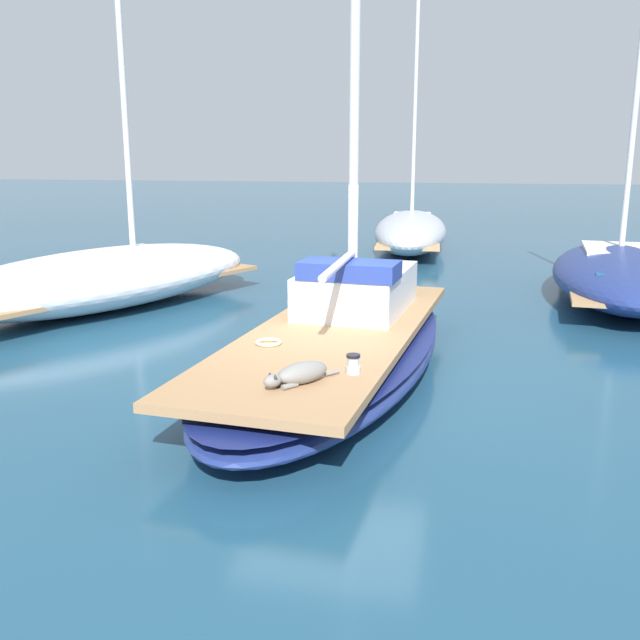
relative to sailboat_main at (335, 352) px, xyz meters
The scene contains 10 objects.
ground_plane 0.34m from the sailboat_main, ahead, with size 120.00×120.00×0.00m, color navy.
sailboat_main is the anchor object (origin of this frame).
mast_main 4.45m from the sailboat_main, 83.63° to the left, with size 0.14×2.27×8.90m.
cabin_house 1.30m from the sailboat_main, 84.09° to the left, with size 1.60×2.34×0.84m.
dog_grey 2.37m from the sailboat_main, 88.50° to the right, with size 0.67×0.79×0.22m.
deck_winch 2.00m from the sailboat_main, 74.00° to the right, with size 0.16×0.16×0.21m.
coiled_rope 1.19m from the sailboat_main, 125.07° to the right, with size 0.32×0.32×0.04m, color beige.
moored_boat_far_astern 12.90m from the sailboat_main, 90.01° to the left, with size 2.50×7.67×8.28m.
moored_boat_port_side 6.20m from the sailboat_main, 146.49° to the left, with size 5.47×7.61×5.87m.
moored_boat_starboard_side 7.77m from the sailboat_main, 51.77° to the left, with size 3.32×6.88×5.62m.
Camera 1 is at (1.63, -8.96, 2.96)m, focal length 39.67 mm.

